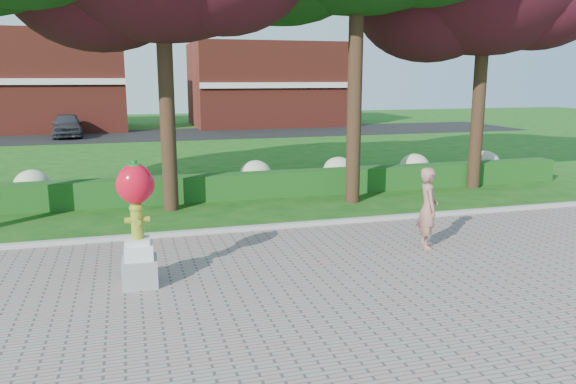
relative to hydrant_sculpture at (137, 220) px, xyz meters
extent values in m
plane|color=#134812|center=(3.05, 0.12, -1.28)|extent=(100.00, 100.00, 0.00)
cube|color=gray|center=(3.05, -3.88, -1.26)|extent=(40.00, 14.00, 0.04)
cube|color=#ADADA5|center=(3.05, 3.12, -1.20)|extent=(40.00, 0.18, 0.15)
cube|color=#164B15|center=(3.05, 7.12, -0.88)|extent=(24.00, 0.70, 0.80)
ellipsoid|color=#B5BA8E|center=(-2.95, 8.12, -0.73)|extent=(1.10, 1.10, 0.99)
ellipsoid|color=#B5BA8E|center=(0.05, 8.12, -0.73)|extent=(1.10, 1.10, 0.99)
ellipsoid|color=#B5BA8E|center=(4.05, 8.12, -0.73)|extent=(1.10, 1.10, 0.99)
ellipsoid|color=#B5BA8E|center=(7.05, 8.12, -0.73)|extent=(1.10, 1.10, 0.99)
ellipsoid|color=#B5BA8E|center=(10.05, 8.12, -0.73)|extent=(1.10, 1.10, 0.99)
ellipsoid|color=#B5BA8E|center=(13.05, 8.12, -0.73)|extent=(1.10, 1.10, 0.99)
cube|color=black|center=(3.05, 28.12, -1.27)|extent=(50.00, 8.00, 0.02)
cube|color=maroon|center=(-6.95, 34.12, 2.22)|extent=(14.00, 8.00, 7.00)
cube|color=maroon|center=(11.05, 34.12, 1.92)|extent=(12.00, 8.00, 6.40)
cylinder|color=black|center=(1.05, 6.12, 1.80)|extent=(0.44, 0.44, 6.16)
cylinder|color=black|center=(6.55, 5.62, 2.36)|extent=(0.44, 0.44, 7.28)
cylinder|color=black|center=(11.55, 6.62, 1.66)|extent=(0.44, 0.44, 5.88)
ellipsoid|color=black|center=(9.97, 7.46, 5.02)|extent=(5.04, 5.04, 4.03)
cube|color=gray|center=(0.00, 0.00, -0.98)|extent=(0.65, 0.65, 0.51)
cube|color=silver|center=(0.00, 0.00, -0.58)|extent=(0.53, 0.53, 0.29)
cube|color=silver|center=(0.00, 0.00, -0.39)|extent=(0.42, 0.42, 0.10)
cylinder|color=olive|center=(0.00, 0.00, -0.05)|extent=(0.22, 0.22, 0.57)
ellipsoid|color=olive|center=(0.00, 0.00, 0.23)|extent=(0.27, 0.27, 0.19)
cylinder|color=olive|center=(-0.16, 0.00, 0.01)|extent=(0.12, 0.11, 0.11)
cylinder|color=olive|center=(0.16, 0.00, 0.01)|extent=(0.12, 0.11, 0.11)
cylinder|color=olive|center=(0.00, -0.15, 0.01)|extent=(0.12, 0.12, 0.12)
cylinder|color=olive|center=(0.00, 0.00, 0.31)|extent=(0.08, 0.08, 0.05)
ellipsoid|color=red|center=(0.00, 0.00, 0.67)|extent=(0.64, 0.57, 0.74)
ellipsoid|color=red|center=(-0.18, 0.00, 0.65)|extent=(0.31, 0.31, 0.47)
ellipsoid|color=red|center=(0.18, 0.00, 0.65)|extent=(0.31, 0.31, 0.47)
cylinder|color=#15601D|center=(0.00, 0.00, 1.04)|extent=(0.10, 0.10, 0.12)
ellipsoid|color=#15601D|center=(0.00, 0.00, 1.01)|extent=(0.24, 0.24, 0.08)
imported|color=#A26B5C|center=(6.28, 0.62, -0.32)|extent=(0.59, 0.76, 1.82)
imported|color=#393C40|center=(-3.72, 28.33, -0.49)|extent=(2.16, 4.60, 1.52)
camera|label=1|loc=(-0.10, -10.21, 2.55)|focal=35.00mm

